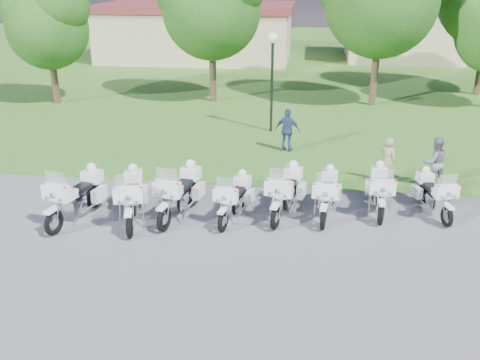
# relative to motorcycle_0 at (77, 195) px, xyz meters

# --- Properties ---
(ground) EXTENTS (100.00, 100.00, 0.00)m
(ground) POSITION_rel_motorcycle_0_xyz_m (3.81, 0.01, -0.73)
(ground) COLOR #58585D
(ground) RESTS_ON ground
(grass_lawn) EXTENTS (100.00, 48.00, 0.01)m
(grass_lawn) POSITION_rel_motorcycle_0_xyz_m (3.81, 27.01, -0.73)
(grass_lawn) COLOR #2B611E
(grass_lawn) RESTS_ON ground
(motorcycle_0) EXTENTS (1.21, 2.58, 1.75)m
(motorcycle_0) POSITION_rel_motorcycle_0_xyz_m (0.00, 0.00, 0.00)
(motorcycle_0) COLOR black
(motorcycle_0) RESTS_ON ground
(motorcycle_1) EXTENTS (1.22, 2.56, 1.74)m
(motorcycle_1) POSITION_rel_motorcycle_0_xyz_m (1.61, 0.10, -0.00)
(motorcycle_1) COLOR black
(motorcycle_1) RESTS_ON ground
(motorcycle_2) EXTENTS (1.18, 2.61, 1.77)m
(motorcycle_2) POSITION_rel_motorcycle_0_xyz_m (2.89, 0.61, 0.01)
(motorcycle_2) COLOR black
(motorcycle_2) RESTS_ON ground
(motorcycle_3) EXTENTS (1.04, 2.24, 1.52)m
(motorcycle_3) POSITION_rel_motorcycle_0_xyz_m (4.50, 0.63, -0.10)
(motorcycle_3) COLOR black
(motorcycle_3) RESTS_ON ground
(motorcycle_4) EXTENTS (1.18, 2.52, 1.72)m
(motorcycle_4) POSITION_rel_motorcycle_0_xyz_m (5.96, 1.08, -0.02)
(motorcycle_4) COLOR black
(motorcycle_4) RESTS_ON ground
(motorcycle_5) EXTENTS (0.93, 2.37, 1.59)m
(motorcycle_5) POSITION_rel_motorcycle_0_xyz_m (7.15, 1.18, -0.07)
(motorcycle_5) COLOR black
(motorcycle_5) RESTS_ON ground
(motorcycle_6) EXTENTS (0.84, 2.38, 1.60)m
(motorcycle_6) POSITION_rel_motorcycle_0_xyz_m (8.72, 1.70, -0.07)
(motorcycle_6) COLOR black
(motorcycle_6) RESTS_ON ground
(motorcycle_7) EXTENTS (1.05, 2.17, 1.48)m
(motorcycle_7) POSITION_rel_motorcycle_0_xyz_m (10.29, 1.71, -0.11)
(motorcycle_7) COLOR black
(motorcycle_7) RESTS_ON ground
(lamp_post) EXTENTS (0.44, 0.44, 4.26)m
(lamp_post) POSITION_rel_motorcycle_0_xyz_m (4.90, 9.41, 2.48)
(lamp_post) COLOR black
(lamp_post) RESTS_ON ground
(tree_0) EXTENTS (4.80, 4.10, 6.40)m
(tree_0) POSITION_rel_motorcycle_0_xyz_m (-6.80, 13.12, 3.50)
(tree_0) COLOR #38281C
(tree_0) RESTS_ON ground
(tree_1) EXTENTS (5.86, 5.00, 7.81)m
(tree_1) POSITION_rel_motorcycle_0_xyz_m (1.36, 14.60, 4.43)
(tree_1) COLOR #38281C
(tree_1) RESTS_ON ground
(building_west) EXTENTS (14.56, 8.32, 4.10)m
(building_west) POSITION_rel_motorcycle_0_xyz_m (-2.19, 28.01, 1.33)
(building_west) COLOR tan
(building_west) RESTS_ON ground
(building_east) EXTENTS (11.44, 7.28, 4.10)m
(building_east) POSITION_rel_motorcycle_0_xyz_m (14.81, 30.01, 1.33)
(building_east) COLOR tan
(building_east) RESTS_ON ground
(bystander_a) EXTENTS (0.69, 0.64, 1.58)m
(bystander_a) POSITION_rel_motorcycle_0_xyz_m (9.21, 3.92, 0.06)
(bystander_a) COLOR tan
(bystander_a) RESTS_ON ground
(bystander_b) EXTENTS (0.98, 0.84, 1.72)m
(bystander_b) POSITION_rel_motorcycle_0_xyz_m (10.69, 3.76, 0.13)
(bystander_b) COLOR slate
(bystander_b) RESTS_ON ground
(bystander_c) EXTENTS (1.08, 0.67, 1.71)m
(bystander_c) POSITION_rel_motorcycle_0_xyz_m (5.74, 6.78, 0.12)
(bystander_c) COLOR navy
(bystander_c) RESTS_ON ground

